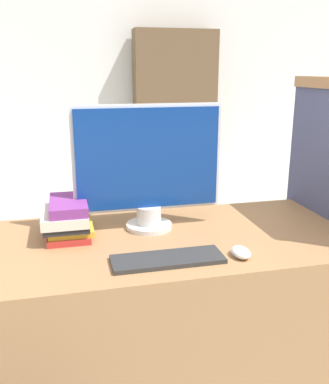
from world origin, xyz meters
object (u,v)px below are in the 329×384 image
at_px(monitor, 148,167).
at_px(far_chair, 141,169).
at_px(book_stack, 67,219).
at_px(keyboard, 168,259).
at_px(mouse, 241,252).

height_order(monitor, far_chair, monitor).
height_order(book_stack, far_chair, far_chair).
distance_m(monitor, far_chair, 1.99).
bearing_deg(keyboard, book_stack, 135.77).
bearing_deg(book_stack, monitor, 2.36).
bearing_deg(book_stack, mouse, -30.20).
height_order(mouse, far_chair, far_chair).
relative_size(keyboard, book_stack, 1.47).
bearing_deg(mouse, book_stack, 149.80).
distance_m(mouse, far_chair, 2.29).
xyz_separation_m(monitor, keyboard, (-0.00, -0.34, -0.25)).
relative_size(monitor, book_stack, 2.28).
distance_m(keyboard, far_chair, 2.28).
height_order(monitor, mouse, monitor).
bearing_deg(mouse, far_chair, 88.71).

